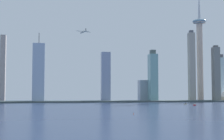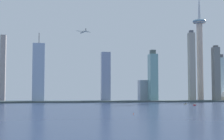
{
  "view_description": "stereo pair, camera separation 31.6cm",
  "coord_description": "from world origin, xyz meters",
  "px_view_note": "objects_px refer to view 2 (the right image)",
  "views": [
    {
      "loc": [
        -136.37,
        -322.63,
        24.33
      ],
      "look_at": [
        -1.18,
        463.64,
        75.83
      ],
      "focal_mm": 54.81,
      "sensor_mm": 36.0,
      "label": 1
    },
    {
      "loc": [
        -136.06,
        -322.69,
        24.33
      ],
      "look_at": [
        -1.18,
        463.64,
        75.83
      ],
      "focal_mm": 54.81,
      "sensor_mm": 36.0,
      "label": 2
    }
  ],
  "objects_px": {
    "boat_2": "(186,104)",
    "boat_0": "(195,105)",
    "skyscraper_3": "(106,77)",
    "skyscraper_9": "(221,78)",
    "observation_tower": "(200,48)",
    "skyscraper_7": "(39,73)",
    "skyscraper_2": "(153,84)",
    "channel_buoy_0": "(133,114)",
    "skyscraper_0": "(104,91)",
    "skyscraper_8": "(192,67)",
    "skyscraper_5": "(216,74)",
    "skyscraper_4": "(3,68)",
    "skyscraper_6": "(143,91)",
    "skyscraper_1": "(153,77)",
    "airplane": "(83,32)"
  },
  "relations": [
    {
      "from": "skyscraper_9",
      "to": "boat_2",
      "type": "height_order",
      "value": "skyscraper_9"
    },
    {
      "from": "skyscraper_2",
      "to": "channel_buoy_0",
      "type": "distance_m",
      "value": 559.41
    },
    {
      "from": "skyscraper_2",
      "to": "airplane",
      "type": "height_order",
      "value": "airplane"
    },
    {
      "from": "skyscraper_0",
      "to": "skyscraper_5",
      "type": "relative_size",
      "value": 0.38
    },
    {
      "from": "skyscraper_2",
      "to": "boat_0",
      "type": "distance_m",
      "value": 314.09
    },
    {
      "from": "skyscraper_0",
      "to": "boat_2",
      "type": "height_order",
      "value": "skyscraper_0"
    },
    {
      "from": "boat_0",
      "to": "boat_2",
      "type": "relative_size",
      "value": 0.99
    },
    {
      "from": "skyscraper_1",
      "to": "boat_2",
      "type": "height_order",
      "value": "skyscraper_1"
    },
    {
      "from": "skyscraper_7",
      "to": "skyscraper_8",
      "type": "xyz_separation_m",
      "value": [
        381.41,
        7.29,
        19.76
      ]
    },
    {
      "from": "skyscraper_3",
      "to": "skyscraper_8",
      "type": "distance_m",
      "value": 222.55
    },
    {
      "from": "skyscraper_2",
      "to": "channel_buoy_0",
      "type": "bearing_deg",
      "value": -108.73
    },
    {
      "from": "skyscraper_1",
      "to": "skyscraper_8",
      "type": "bearing_deg",
      "value": -0.91
    },
    {
      "from": "skyscraper_9",
      "to": "airplane",
      "type": "distance_m",
      "value": 449.23
    },
    {
      "from": "skyscraper_1",
      "to": "skyscraper_7",
      "type": "xyz_separation_m",
      "value": [
        -279.32,
        -8.91,
        7.82
      ]
    },
    {
      "from": "observation_tower",
      "to": "channel_buoy_0",
      "type": "distance_m",
      "value": 579.26
    },
    {
      "from": "channel_buoy_0",
      "to": "skyscraper_7",
      "type": "bearing_deg",
      "value": 105.13
    },
    {
      "from": "skyscraper_1",
      "to": "skyscraper_6",
      "type": "bearing_deg",
      "value": 122.47
    },
    {
      "from": "skyscraper_7",
      "to": "boat_2",
      "type": "relative_size",
      "value": 25.88
    },
    {
      "from": "skyscraper_3",
      "to": "boat_0",
      "type": "height_order",
      "value": "skyscraper_3"
    },
    {
      "from": "skyscraper_6",
      "to": "boat_0",
      "type": "distance_m",
      "value": 269.29
    },
    {
      "from": "skyscraper_3",
      "to": "channel_buoy_0",
      "type": "distance_m",
      "value": 467.29
    },
    {
      "from": "skyscraper_3",
      "to": "skyscraper_9",
      "type": "xyz_separation_m",
      "value": [
        345.24,
        79.33,
        1.73
      ]
    },
    {
      "from": "airplane",
      "to": "skyscraper_7",
      "type": "bearing_deg",
      "value": 34.35
    },
    {
      "from": "observation_tower",
      "to": "boat_0",
      "type": "height_order",
      "value": "observation_tower"
    },
    {
      "from": "skyscraper_5",
      "to": "channel_buoy_0",
      "type": "relative_size",
      "value": 84.54
    },
    {
      "from": "boat_0",
      "to": "channel_buoy_0",
      "type": "xyz_separation_m",
      "value": [
        -164.53,
        -217.56,
        -0.61
      ]
    },
    {
      "from": "skyscraper_7",
      "to": "boat_0",
      "type": "bearing_deg",
      "value": -38.85
    },
    {
      "from": "skyscraper_0",
      "to": "skyscraper_9",
      "type": "bearing_deg",
      "value": 5.47
    },
    {
      "from": "skyscraper_9",
      "to": "skyscraper_4",
      "type": "bearing_deg",
      "value": -178.24
    },
    {
      "from": "boat_2",
      "to": "boat_0",
      "type": "bearing_deg",
      "value": -116.5
    },
    {
      "from": "boat_2",
      "to": "observation_tower",
      "type": "bearing_deg",
      "value": 36.69
    },
    {
      "from": "skyscraper_9",
      "to": "skyscraper_0",
      "type": "bearing_deg",
      "value": -174.53
    },
    {
      "from": "skyscraper_9",
      "to": "channel_buoy_0",
      "type": "height_order",
      "value": "skyscraper_9"
    },
    {
      "from": "skyscraper_7",
      "to": "boat_2",
      "type": "distance_m",
      "value": 346.34
    },
    {
      "from": "skyscraper_2",
      "to": "skyscraper_7",
      "type": "distance_m",
      "value": 311.41
    },
    {
      "from": "skyscraper_0",
      "to": "skyscraper_9",
      "type": "relative_size",
      "value": 0.41
    },
    {
      "from": "skyscraper_2",
      "to": "boat_0",
      "type": "height_order",
      "value": "skyscraper_2"
    },
    {
      "from": "observation_tower",
      "to": "skyscraper_9",
      "type": "height_order",
      "value": "observation_tower"
    },
    {
      "from": "skyscraper_4",
      "to": "channel_buoy_0",
      "type": "height_order",
      "value": "skyscraper_4"
    },
    {
      "from": "observation_tower",
      "to": "skyscraper_1",
      "type": "xyz_separation_m",
      "value": [
        -135.89,
        -22.76,
        -78.46
      ]
    },
    {
      "from": "skyscraper_9",
      "to": "airplane",
      "type": "height_order",
      "value": "airplane"
    },
    {
      "from": "skyscraper_8",
      "to": "channel_buoy_0",
      "type": "bearing_deg",
      "value": -119.79
    },
    {
      "from": "skyscraper_3",
      "to": "channel_buoy_0",
      "type": "height_order",
      "value": "skyscraper_3"
    },
    {
      "from": "observation_tower",
      "to": "boat_0",
      "type": "xyz_separation_m",
      "value": [
        -129.67,
        -261.66,
        -138.46
      ]
    },
    {
      "from": "skyscraper_9",
      "to": "channel_buoy_0",
      "type": "relative_size",
      "value": 77.57
    },
    {
      "from": "observation_tower",
      "to": "airplane",
      "type": "relative_size",
      "value": 9.33
    },
    {
      "from": "skyscraper_3",
      "to": "skyscraper_6",
      "type": "relative_size",
      "value": 2.25
    },
    {
      "from": "skyscraper_5",
      "to": "skyscraper_0",
      "type": "bearing_deg",
      "value": 167.55
    },
    {
      "from": "skyscraper_6",
      "to": "boat_2",
      "type": "relative_size",
      "value": 8.63
    },
    {
      "from": "observation_tower",
      "to": "boat_0",
      "type": "bearing_deg",
      "value": -116.36
    }
  ]
}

